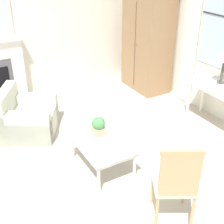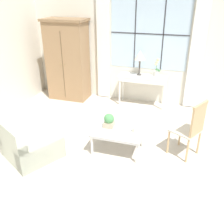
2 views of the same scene
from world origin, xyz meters
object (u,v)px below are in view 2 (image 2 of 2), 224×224
Objects in this scene: console_table at (143,79)px; table_lamp at (140,56)px; potted_orchid at (156,70)px; potted_plant_small at (109,121)px; armoire at (68,60)px; coffee_table at (118,132)px; side_chair_wooden at (191,127)px; armchair_upholstered at (30,144)px; pillar_candle at (135,130)px.

table_lamp is (-0.11, 0.04, 0.56)m from console_table.
table_lamp is 1.34× the size of potted_orchid.
potted_plant_small is (-0.51, -2.18, -0.36)m from potted_orchid.
potted_orchid is at bearing 76.87° from potted_plant_small.
coffee_table is (1.96, -2.10, -0.63)m from armoire.
table_lamp is 2.26m from potted_plant_small.
armoire is 1.88m from table_lamp.
armoire is at bearing 149.45° from side_chair_wooden.
armoire is at bearing 101.21° from armchair_upholstered.
potted_orchid is 2.32m from coffee_table.
pillar_candle is (0.30, 0.00, 0.10)m from coffee_table.
armchair_upholstered is 1.27× the size of coffee_table.
table_lamp is 3.27m from armchair_upholstered.
potted_orchid is at bearing 2.99° from table_lamp.
table_lamp is 2.36m from pillar_candle.
console_table is (1.98, 0.07, -0.35)m from armoire.
potted_orchid is 3.40m from armchair_upholstered.
table_lamp reaches higher than pillar_candle.
armoire is 2.86m from armchair_upholstered.
side_chair_wooden is at bearing -30.55° from armoire.
pillar_candle is at bearing -6.12° from potted_plant_small.
potted_orchid reaches higher than console_table.
console_table is at bearing 89.50° from coffee_table.
potted_orchid is (2.28, 0.13, -0.10)m from armoire.
console_table is at bearing 2.14° from armoire.
armoire is 2.26× the size of coffee_table.
side_chair_wooden is at bearing -56.64° from table_lamp.
armoire is 16.90× the size of pillar_candle.
armchair_upholstered is at bearing -78.79° from armoire.
table_lamp is at bearing 160.69° from console_table.
side_chair_wooden reaches higher than coffee_table.
potted_plant_small is (1.24, 0.66, 0.31)m from armchair_upholstered.
potted_orchid is at bearing 11.17° from console_table.
table_lamp is 0.52× the size of armchair_upholstered.
armchair_upholstered is (-1.74, -2.84, -0.68)m from potted_orchid.
armchair_upholstered is (-1.33, -2.82, -0.98)m from table_lamp.
pillar_candle is (-0.02, -2.23, -0.44)m from potted_orchid.
armoire reaches higher than potted_orchid.
potted_plant_small is 2.13× the size of pillar_candle.
coffee_table is at bearing -179.76° from pillar_candle.
armoire is 3.13m from pillar_candle.
table_lamp is at bearing 100.02° from pillar_candle.
armchair_upholstered is at bearing -115.34° from table_lamp.
potted_plant_small is (-1.40, -0.17, -0.02)m from side_chair_wooden.
armoire is at bearing -177.86° from console_table.
armoire is 1.96× the size of side_chair_wooden.
side_chair_wooden is (1.20, -1.95, -0.09)m from console_table.
armchair_upholstered is 1.55m from coffee_table.
coffee_table is (-0.32, -2.23, -0.54)m from potted_orchid.
armoire is 2.01m from console_table.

